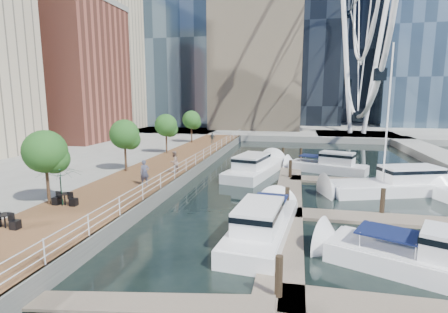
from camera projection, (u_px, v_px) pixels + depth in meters
ground at (213, 268)px, 15.64m from camera, size 520.00×520.00×0.00m
boardwalk at (156, 175)px, 31.84m from camera, size 6.00×60.00×1.00m
seawall at (187, 177)px, 31.24m from camera, size 0.25×60.00×1.00m
land_far at (286, 119)px, 113.94m from camera, size 200.00×114.00×1.00m
pier at (356, 136)px, 62.88m from camera, size 14.00×12.00×1.00m
railing at (186, 165)px, 31.08m from camera, size 0.10×60.00×1.05m
floating_docks at (362, 203)px, 23.57m from camera, size 16.00×34.00×2.60m
midrise_condos at (13, 52)px, 46.02m from camera, size 19.00×67.00×28.00m
street_trees at (124, 134)px, 30.72m from camera, size 2.60×42.60×4.60m
yacht_foreground at (440, 278)px, 14.71m from camera, size 10.36×6.53×2.15m
pedestrian_near at (145, 173)px, 26.13m from camera, size 0.83×0.79×1.90m
pedestrian_mid at (174, 162)px, 30.36m from camera, size 1.00×1.12×1.91m
pedestrian_far at (212, 138)px, 49.59m from camera, size 0.94×0.47×1.55m
moored_yachts at (376, 200)px, 25.93m from camera, size 23.47×37.91×11.50m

